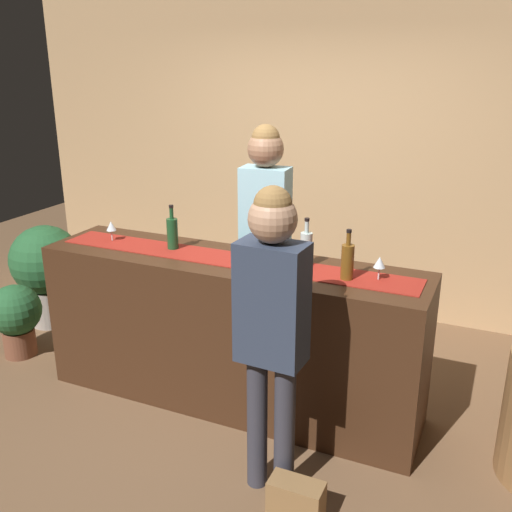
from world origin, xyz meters
TOP-DOWN VIEW (x-y plane):
  - ground_plane at (0.00, 0.00)m, footprint 10.00×10.00m
  - back_wall at (0.00, 1.90)m, footprint 6.00×0.12m
  - bar_counter at (0.00, 0.00)m, footprint 2.54×0.60m
  - counter_runner_cloth at (0.00, 0.00)m, footprint 2.41×0.28m
  - wine_bottle_clear at (0.48, 0.09)m, footprint 0.07×0.07m
  - wine_bottle_amber at (0.78, -0.04)m, footprint 0.07×0.07m
  - wine_bottle_green at (-0.44, 0.04)m, footprint 0.07×0.07m
  - wine_glass_near_customer at (-0.92, 0.01)m, footprint 0.07×0.07m
  - wine_glass_mid_counter at (0.95, 0.03)m, footprint 0.07×0.07m
  - wine_glass_far_end at (0.33, -0.08)m, footprint 0.07×0.07m
  - bartender at (-0.00, 0.58)m, footprint 0.35×0.25m
  - customer_sipping at (0.58, -0.69)m, footprint 0.35×0.24m
  - potted_plant_tall at (-2.00, 0.46)m, footprint 0.60×0.60m
  - potted_plant_small at (-1.81, -0.11)m, footprint 0.40×0.40m
  - handbag at (0.79, -0.85)m, footprint 0.28×0.14m

SIDE VIEW (x-z plane):
  - ground_plane at x=0.00m, z-range 0.00..0.00m
  - handbag at x=0.79m, z-range 0.00..0.22m
  - potted_plant_small at x=-1.81m, z-range 0.05..0.63m
  - bar_counter at x=0.00m, z-range 0.00..1.02m
  - potted_plant_tall at x=-2.00m, z-range 0.07..0.95m
  - counter_runner_cloth at x=0.00m, z-range 1.02..1.03m
  - customer_sipping at x=0.58m, z-range 0.20..1.88m
  - wine_glass_near_customer at x=-0.92m, z-range 1.05..1.20m
  - wine_glass_mid_counter at x=0.95m, z-range 1.05..1.20m
  - wine_glass_far_end at x=0.33m, z-range 1.05..1.20m
  - wine_bottle_clear at x=0.48m, z-range 0.98..1.29m
  - wine_bottle_amber at x=0.78m, z-range 0.98..1.29m
  - wine_bottle_green at x=-0.44m, z-range 0.98..1.29m
  - bartender at x=0.00m, z-range 0.23..2.04m
  - back_wall at x=0.00m, z-range 0.00..2.90m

